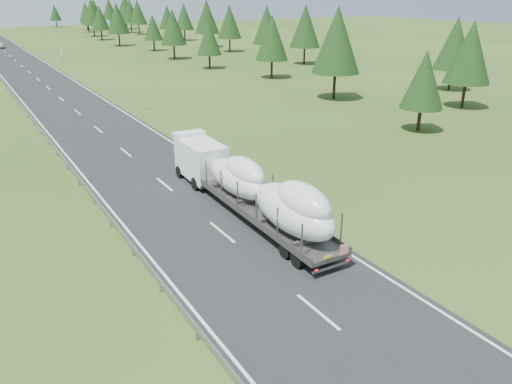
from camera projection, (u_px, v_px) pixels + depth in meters
ground at (222, 233)px, 28.83m from camera, size 400.00×400.00×0.00m
road_surface at (9, 55)px, 108.21m from camera, size 10.00×400.00×0.02m
marker_posts at (10, 34)px, 154.79m from camera, size 0.13×350.08×1.00m
highway_sign at (62, 54)px, 95.11m from camera, size 0.08×0.90×2.60m
tree_line_right at (189, 21)px, 116.93m from camera, size 26.92×242.84×12.25m
boat_truck at (251, 186)px, 30.17m from camera, size 2.72×17.67×3.89m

